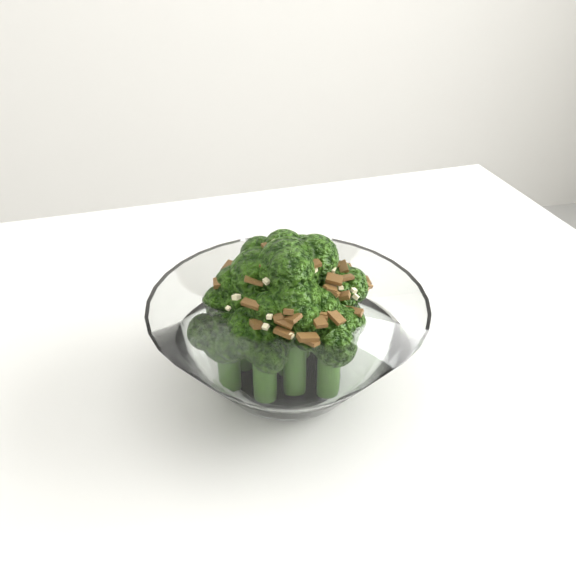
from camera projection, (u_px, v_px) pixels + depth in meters
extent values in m
cylinder|color=white|center=(424.00, 423.00, 1.00)|extent=(0.04, 0.04, 0.71)
cylinder|color=white|center=(288.00, 378.00, 0.48)|extent=(0.08, 0.08, 0.01)
cylinder|color=#2F5917|center=(288.00, 330.00, 0.45)|extent=(0.02, 0.02, 0.08)
sphere|color=#2C5610|center=(288.00, 271.00, 0.43)|extent=(0.05, 0.05, 0.05)
cylinder|color=#2F5917|center=(301.00, 317.00, 0.47)|extent=(0.02, 0.02, 0.07)
sphere|color=#2C5610|center=(301.00, 264.00, 0.45)|extent=(0.04, 0.04, 0.04)
cylinder|color=#2F5917|center=(261.00, 331.00, 0.46)|extent=(0.02, 0.02, 0.07)
sphere|color=#2C5610|center=(260.00, 278.00, 0.44)|extent=(0.04, 0.04, 0.04)
cylinder|color=#2F5917|center=(295.00, 355.00, 0.44)|extent=(0.02, 0.02, 0.06)
sphere|color=#2C5610|center=(295.00, 304.00, 0.42)|extent=(0.04, 0.04, 0.04)
cylinder|color=#2F5917|center=(330.00, 338.00, 0.47)|extent=(0.02, 0.02, 0.05)
sphere|color=#2C5610|center=(331.00, 297.00, 0.45)|extent=(0.04, 0.04, 0.04)
cylinder|color=#2F5917|center=(243.00, 339.00, 0.47)|extent=(0.02, 0.02, 0.05)
sphere|color=#2C5610|center=(241.00, 300.00, 0.45)|extent=(0.04, 0.04, 0.04)
cylinder|color=#2F5917|center=(329.00, 369.00, 0.44)|extent=(0.02, 0.02, 0.05)
sphere|color=#2C5610|center=(331.00, 331.00, 0.42)|extent=(0.04, 0.04, 0.04)
cylinder|color=#2F5917|center=(265.00, 375.00, 0.44)|extent=(0.02, 0.02, 0.04)
sphere|color=#2C5610|center=(264.00, 338.00, 0.42)|extent=(0.04, 0.04, 0.04)
cylinder|color=#2F5917|center=(331.00, 323.00, 0.49)|extent=(0.02, 0.02, 0.04)
sphere|color=#2C5610|center=(333.00, 294.00, 0.48)|extent=(0.04, 0.04, 0.04)
cylinder|color=#2F5917|center=(229.00, 368.00, 0.45)|extent=(0.02, 0.02, 0.04)
sphere|color=#2C5610|center=(227.00, 337.00, 0.43)|extent=(0.04, 0.04, 0.04)
cylinder|color=#2F5917|center=(283.00, 318.00, 0.50)|extent=(0.02, 0.02, 0.04)
sphere|color=#2C5610|center=(283.00, 288.00, 0.48)|extent=(0.04, 0.04, 0.04)
cylinder|color=#2F5917|center=(265.00, 369.00, 0.44)|extent=(0.02, 0.02, 0.05)
sphere|color=#2C5610|center=(264.00, 331.00, 0.42)|extent=(0.03, 0.03, 0.03)
cylinder|color=#2F5917|center=(335.00, 333.00, 0.47)|extent=(0.02, 0.02, 0.05)
sphere|color=#2C5610|center=(337.00, 292.00, 0.45)|extent=(0.03, 0.03, 0.03)
cube|color=brown|center=(308.00, 337.00, 0.39)|extent=(0.01, 0.01, 0.01)
cube|color=brown|center=(331.00, 291.00, 0.41)|extent=(0.01, 0.01, 0.01)
cube|color=brown|center=(255.00, 258.00, 0.43)|extent=(0.01, 0.01, 0.01)
cube|color=brown|center=(345.00, 274.00, 0.44)|extent=(0.01, 0.01, 0.01)
cube|color=brown|center=(296.00, 256.00, 0.48)|extent=(0.01, 0.02, 0.01)
cube|color=brown|center=(269.00, 265.00, 0.42)|extent=(0.01, 0.01, 0.01)
cube|color=brown|center=(342.00, 266.00, 0.46)|extent=(0.01, 0.02, 0.01)
cube|color=brown|center=(269.00, 248.00, 0.43)|extent=(0.01, 0.01, 0.00)
cube|color=brown|center=(248.00, 260.00, 0.46)|extent=(0.01, 0.01, 0.01)
cube|color=brown|center=(221.00, 283.00, 0.43)|extent=(0.01, 0.01, 0.01)
cube|color=brown|center=(244.00, 261.00, 0.45)|extent=(0.01, 0.01, 0.00)
cube|color=brown|center=(316.00, 313.00, 0.40)|extent=(0.01, 0.01, 0.01)
cube|color=brown|center=(230.00, 267.00, 0.46)|extent=(0.01, 0.01, 0.00)
cube|color=brown|center=(235.00, 274.00, 0.44)|extent=(0.01, 0.01, 0.00)
cube|color=brown|center=(254.00, 281.00, 0.41)|extent=(0.01, 0.01, 0.01)
cube|color=brown|center=(319.00, 321.00, 0.40)|extent=(0.01, 0.01, 0.00)
cube|color=brown|center=(285.00, 322.00, 0.40)|extent=(0.01, 0.01, 0.01)
cube|color=brown|center=(292.00, 317.00, 0.40)|extent=(0.01, 0.02, 0.01)
cube|color=brown|center=(334.00, 279.00, 0.42)|extent=(0.01, 0.01, 0.01)
cube|color=brown|center=(282.00, 263.00, 0.41)|extent=(0.02, 0.01, 0.01)
cube|color=brown|center=(285.00, 249.00, 0.44)|extent=(0.01, 0.01, 0.01)
cube|color=brown|center=(278.00, 315.00, 0.40)|extent=(0.01, 0.01, 0.01)
cube|color=brown|center=(352.00, 311.00, 0.42)|extent=(0.01, 0.01, 0.01)
cube|color=brown|center=(331.00, 287.00, 0.42)|extent=(0.01, 0.01, 0.01)
cube|color=brown|center=(319.00, 317.00, 0.40)|extent=(0.01, 0.01, 0.00)
cube|color=brown|center=(229.00, 272.00, 0.45)|extent=(0.01, 0.01, 0.01)
cube|color=brown|center=(346.00, 278.00, 0.43)|extent=(0.01, 0.01, 0.00)
cube|color=brown|center=(290.00, 310.00, 0.40)|extent=(0.01, 0.01, 0.01)
cube|color=brown|center=(342.00, 296.00, 0.42)|extent=(0.01, 0.01, 0.01)
cube|color=brown|center=(288.00, 267.00, 0.41)|extent=(0.01, 0.01, 0.01)
cube|color=brown|center=(359.00, 290.00, 0.44)|extent=(0.01, 0.01, 0.01)
cube|color=brown|center=(330.00, 265.00, 0.43)|extent=(0.01, 0.01, 0.01)
cube|color=brown|center=(319.00, 259.00, 0.47)|extent=(0.01, 0.01, 0.01)
cube|color=brown|center=(266.00, 256.00, 0.43)|extent=(0.01, 0.01, 0.01)
cube|color=brown|center=(336.00, 317.00, 0.41)|extent=(0.01, 0.01, 0.01)
cube|color=brown|center=(344.00, 273.00, 0.46)|extent=(0.01, 0.01, 0.01)
cube|color=brown|center=(257.00, 324.00, 0.40)|extent=(0.01, 0.01, 0.01)
cube|color=brown|center=(244.00, 265.00, 0.45)|extent=(0.01, 0.01, 0.01)
cube|color=brown|center=(361.00, 283.00, 0.45)|extent=(0.01, 0.01, 0.01)
cube|color=brown|center=(312.00, 265.00, 0.41)|extent=(0.01, 0.01, 0.00)
cube|color=brown|center=(284.00, 333.00, 0.39)|extent=(0.01, 0.01, 0.01)
cube|color=brown|center=(365.00, 283.00, 0.45)|extent=(0.01, 0.01, 0.01)
cube|color=brown|center=(309.00, 341.00, 0.39)|extent=(0.01, 0.01, 0.00)
cube|color=brown|center=(343.00, 267.00, 0.44)|extent=(0.01, 0.01, 0.01)
cube|color=brown|center=(225.00, 274.00, 0.45)|extent=(0.01, 0.01, 0.01)
cube|color=brown|center=(251.00, 304.00, 0.40)|extent=(0.01, 0.01, 0.00)
cube|color=brown|center=(299.00, 266.00, 0.41)|extent=(0.01, 0.01, 0.01)
cube|color=brown|center=(276.00, 254.00, 0.42)|extent=(0.01, 0.01, 0.01)
cube|color=beige|center=(236.00, 297.00, 0.41)|extent=(0.01, 0.01, 0.00)
cube|color=beige|center=(337.00, 264.00, 0.46)|extent=(0.01, 0.01, 0.00)
cube|color=beige|center=(255.00, 257.00, 0.44)|extent=(0.00, 0.00, 0.00)
cube|color=beige|center=(271.00, 245.00, 0.43)|extent=(0.00, 0.00, 0.00)
cube|color=beige|center=(356.00, 297.00, 0.43)|extent=(0.01, 0.01, 0.01)
cube|color=beige|center=(322.00, 257.00, 0.45)|extent=(0.00, 0.00, 0.00)
cube|color=beige|center=(341.00, 288.00, 0.42)|extent=(0.00, 0.00, 0.00)
cube|color=beige|center=(267.00, 281.00, 0.41)|extent=(0.01, 0.01, 0.00)
cube|color=beige|center=(287.00, 252.00, 0.46)|extent=(0.00, 0.00, 0.00)
cube|color=beige|center=(228.00, 308.00, 0.41)|extent=(0.00, 0.00, 0.00)
cube|color=beige|center=(329.00, 263.00, 0.44)|extent=(0.01, 0.01, 0.00)
cube|color=beige|center=(302.00, 254.00, 0.48)|extent=(0.01, 0.01, 0.00)
cube|color=beige|center=(309.00, 308.00, 0.40)|extent=(0.00, 0.00, 0.00)
cube|color=beige|center=(333.00, 270.00, 0.42)|extent=(0.01, 0.01, 0.00)
cube|color=beige|center=(274.00, 243.00, 0.43)|extent=(0.01, 0.01, 0.00)
cube|color=beige|center=(329.00, 262.00, 0.44)|extent=(0.01, 0.01, 0.00)
cube|color=beige|center=(291.00, 336.00, 0.39)|extent=(0.00, 0.00, 0.00)
cube|color=beige|center=(266.00, 327.00, 0.40)|extent=(0.01, 0.01, 0.00)
cube|color=beige|center=(314.00, 270.00, 0.41)|extent=(0.00, 0.00, 0.00)
cube|color=beige|center=(252.00, 258.00, 0.44)|extent=(0.01, 0.01, 0.00)
cube|color=beige|center=(299.00, 260.00, 0.41)|extent=(0.01, 0.01, 0.01)
cube|color=beige|center=(354.00, 290.00, 0.42)|extent=(0.00, 0.00, 0.00)
cube|color=beige|center=(298.00, 250.00, 0.42)|extent=(0.01, 0.01, 0.00)
cube|color=beige|center=(336.00, 265.00, 0.45)|extent=(0.01, 0.01, 0.00)
cube|color=beige|center=(270.00, 317.00, 0.40)|extent=(0.00, 0.00, 0.00)
cube|color=beige|center=(290.00, 246.00, 0.43)|extent=(0.01, 0.01, 0.01)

